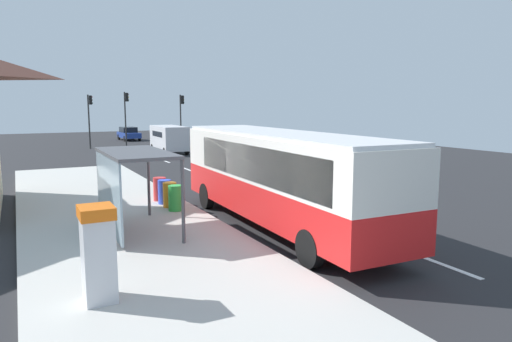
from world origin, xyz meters
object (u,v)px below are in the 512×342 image
(traffic_light_far_side, at_px, (90,113))
(traffic_light_near_side, at_px, (181,112))
(ticket_machine, at_px, (98,253))
(recycling_bin_green, at_px, (175,198))
(recycling_bin_blue, at_px, (165,192))
(sedan_near, at_px, (129,133))
(white_van, at_px, (169,137))
(traffic_light_median, at_px, (126,111))
(recycling_bin_red, at_px, (160,189))
(recycling_bin_orange, at_px, (170,195))
(bus_shelter, at_px, (126,171))
(bus, at_px, (278,174))

(traffic_light_far_side, bearing_deg, traffic_light_near_side, -5.31)
(ticket_machine, xyz_separation_m, recycling_bin_green, (3.81, 7.06, -0.52))
(recycling_bin_blue, bearing_deg, sedan_near, 79.98)
(white_van, relative_size, traffic_light_median, 0.99)
(white_van, distance_m, sedan_near, 16.28)
(recycling_bin_blue, bearing_deg, traffic_light_far_side, 87.74)
(recycling_bin_green, bearing_deg, recycling_bin_red, 90.00)
(traffic_light_near_side, bearing_deg, recycling_bin_orange, -109.28)
(traffic_light_near_side, bearing_deg, white_van, -116.92)
(sedan_near, bearing_deg, white_van, -90.35)
(traffic_light_near_side, relative_size, traffic_light_median, 0.95)
(traffic_light_near_side, bearing_deg, bus_shelter, -111.27)
(recycling_bin_red, bearing_deg, bus_shelter, -117.34)
(recycling_bin_orange, bearing_deg, traffic_light_median, 81.09)
(recycling_bin_green, height_order, traffic_light_far_side, traffic_light_far_side)
(recycling_bin_green, bearing_deg, recycling_bin_blue, 90.00)
(recycling_bin_blue, height_order, traffic_light_far_side, traffic_light_far_side)
(ticket_machine, distance_m, recycling_bin_orange, 8.66)
(recycling_bin_blue, height_order, bus_shelter, bus_shelter)
(recycling_bin_red, bearing_deg, recycling_bin_green, -90.00)
(bus, xyz_separation_m, traffic_light_near_side, (7.21, 31.74, 1.53))
(ticket_machine, bearing_deg, recycling_bin_red, 67.43)
(ticket_machine, height_order, recycling_bin_orange, ticket_machine)
(bus, height_order, recycling_bin_red, bus)
(recycling_bin_blue, distance_m, traffic_light_near_side, 28.83)
(bus, relative_size, sedan_near, 2.49)
(ticket_machine, distance_m, recycling_bin_red, 9.93)
(recycling_bin_green, xyz_separation_m, recycling_bin_red, (0.00, 2.10, 0.00))
(traffic_light_far_side, bearing_deg, bus_shelter, -96.02)
(recycling_bin_red, height_order, bus_shelter, bus_shelter)
(recycling_bin_blue, relative_size, recycling_bin_red, 1.00)
(traffic_light_near_side, bearing_deg, sedan_near, 108.14)
(recycling_bin_red, xyz_separation_m, traffic_light_near_side, (9.70, 26.32, 2.71))
(sedan_near, bearing_deg, recycling_bin_orange, -99.83)
(white_van, relative_size, traffic_light_near_side, 1.03)
(bus, bearing_deg, recycling_bin_orange, 121.78)
(ticket_machine, height_order, traffic_light_median, traffic_light_median)
(recycling_bin_orange, distance_m, recycling_bin_blue, 0.70)
(recycling_bin_orange, height_order, traffic_light_near_side, traffic_light_near_side)
(white_van, distance_m, recycling_bin_green, 22.85)
(recycling_bin_blue, bearing_deg, bus, -62.19)
(recycling_bin_red, distance_m, bus_shelter, 5.03)
(ticket_machine, relative_size, recycling_bin_blue, 2.04)
(bus, height_order, white_van, bus)
(white_van, bearing_deg, sedan_near, 89.65)
(traffic_light_near_side, bearing_deg, ticket_machine, -110.84)
(traffic_light_median, bearing_deg, ticket_machine, -102.77)
(recycling_bin_red, bearing_deg, traffic_light_median, 80.65)
(bus_shelter, bearing_deg, ticket_machine, -108.09)
(bus_shelter, bearing_deg, sedan_near, 77.82)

